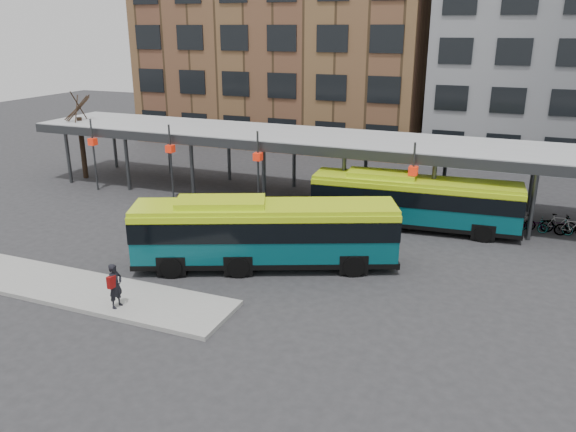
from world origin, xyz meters
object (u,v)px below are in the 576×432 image
object	(u,v)px
tree	(82,145)
bus_front	(264,232)
bus_rear	(413,200)
pedestrian	(115,285)

from	to	relation	value
tree	bus_front	distance (m)	21.12
tree	bus_rear	world-z (taller)	tree
bus_rear	tree	bearing A→B (deg)	170.90
bus_front	pedestrian	distance (m)	7.04
bus_front	pedestrian	xyz separation A→B (m)	(-3.52, -6.06, -0.61)
tree	pedestrian	xyz separation A→B (m)	(15.21, -15.79, -1.35)
bus_front	bus_rear	size ratio (longest dim) A/B	1.06
tree	pedestrian	bearing A→B (deg)	-46.07
bus_front	bus_rear	xyz separation A→B (m)	(5.34, 7.82, -0.11)
pedestrian	bus_front	bearing A→B (deg)	-25.83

